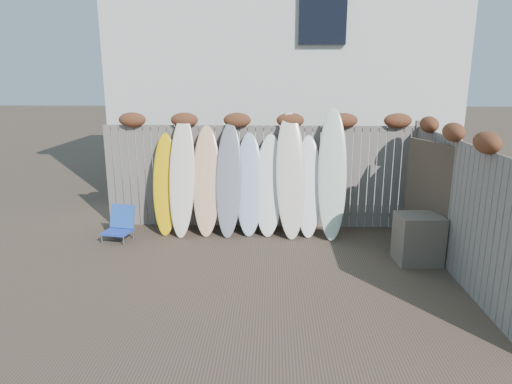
{
  "coord_description": "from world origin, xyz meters",
  "views": [
    {
      "loc": [
        0.28,
        -6.28,
        2.91
      ],
      "look_at": [
        0.0,
        1.2,
        1.0
      ],
      "focal_mm": 32.0,
      "sensor_mm": 36.0,
      "label": 1
    }
  ],
  "objects_px": {
    "wooden_crate": "(418,239)",
    "surfboard_0": "(165,184)",
    "beach_chair": "(120,224)",
    "lattice_panel": "(429,199)"
  },
  "relations": [
    {
      "from": "beach_chair",
      "to": "wooden_crate",
      "type": "relative_size",
      "value": 0.79
    },
    {
      "from": "beach_chair",
      "to": "surfboard_0",
      "type": "relative_size",
      "value": 0.32
    },
    {
      "from": "wooden_crate",
      "to": "surfboard_0",
      "type": "relative_size",
      "value": 0.41
    },
    {
      "from": "wooden_crate",
      "to": "lattice_panel",
      "type": "relative_size",
      "value": 0.42
    },
    {
      "from": "wooden_crate",
      "to": "lattice_panel",
      "type": "xyz_separation_m",
      "value": [
        0.24,
        0.39,
        0.55
      ]
    },
    {
      "from": "surfboard_0",
      "to": "beach_chair",
      "type": "bearing_deg",
      "value": -152.53
    },
    {
      "from": "lattice_panel",
      "to": "surfboard_0",
      "type": "bearing_deg",
      "value": 150.69
    },
    {
      "from": "lattice_panel",
      "to": "surfboard_0",
      "type": "relative_size",
      "value": 0.97
    },
    {
      "from": "wooden_crate",
      "to": "surfboard_0",
      "type": "height_order",
      "value": "surfboard_0"
    },
    {
      "from": "beach_chair",
      "to": "lattice_panel",
      "type": "bearing_deg",
      "value": -5.09
    }
  ]
}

